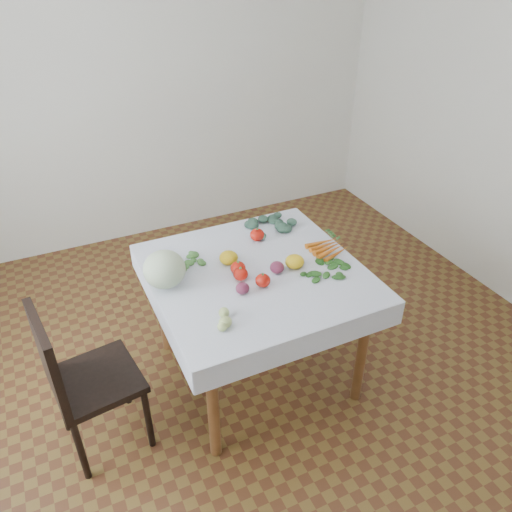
{
  "coord_description": "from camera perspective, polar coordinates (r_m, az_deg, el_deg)",
  "views": [
    {
      "loc": [
        -0.95,
        -2.02,
        2.3
      ],
      "look_at": [
        0.02,
        0.05,
        0.82
      ],
      "focal_mm": 35.0,
      "sensor_mm": 36.0,
      "label": 1
    }
  ],
  "objects": [
    {
      "name": "back_wall",
      "position": [
        4.24,
        -12.27,
        19.25
      ],
      "size": [
        4.0,
        0.04,
        2.7
      ],
      "primitive_type": "cube",
      "color": "silver",
      "rests_on": "ground"
    },
    {
      "name": "tomatillo_cluster",
      "position": [
        2.35,
        -3.33,
        -7.41
      ],
      "size": [
        0.1,
        0.12,
        0.05
      ],
      "color": "#C4D379",
      "rests_on": "tablecloth"
    },
    {
      "name": "basil_bunch",
      "position": [
        2.75,
        7.74,
        -1.5
      ],
      "size": [
        0.27,
        0.24,
        0.01
      ],
      "color": "#1F591B",
      "rests_on": "tablecloth"
    },
    {
      "name": "onion_b",
      "position": [
        2.69,
        2.42,
        -1.3
      ],
      "size": [
        0.1,
        0.1,
        0.07
      ],
      "primitive_type": "ellipsoid",
      "rotation": [
        0.0,
        0.0,
        0.38
      ],
      "color": "#5B1A3F",
      "rests_on": "tablecloth"
    },
    {
      "name": "onion_a",
      "position": [
        2.54,
        -1.55,
        -3.71
      ],
      "size": [
        0.09,
        0.09,
        0.06
      ],
      "primitive_type": "ellipsoid",
      "rotation": [
        0.0,
        0.0,
        0.4
      ],
      "color": "#5B1A3F",
      "rests_on": "tablecloth"
    },
    {
      "name": "kale_bunch",
      "position": [
        3.11,
        1.91,
        3.46
      ],
      "size": [
        0.28,
        0.26,
        0.04
      ],
      "color": "#325342",
      "rests_on": "tablecloth"
    },
    {
      "name": "table",
      "position": [
        2.78,
        0.01,
        -3.47
      ],
      "size": [
        1.0,
        1.0,
        0.75
      ],
      "color": "brown",
      "rests_on": "ground"
    },
    {
      "name": "heirloom_back",
      "position": [
        2.77,
        -3.15,
        -0.2
      ],
      "size": [
        0.13,
        0.13,
        0.07
      ],
      "primitive_type": "ellipsoid",
      "rotation": [
        0.0,
        0.0,
        -0.33
      ],
      "color": "yellow",
      "rests_on": "tablecloth"
    },
    {
      "name": "tomato_a",
      "position": [
        2.64,
        -1.77,
        -2.07
      ],
      "size": [
        0.1,
        0.1,
        0.07
      ],
      "primitive_type": "ellipsoid",
      "rotation": [
        0.0,
        0.0,
        -0.4
      ],
      "color": "red",
      "rests_on": "tablecloth"
    },
    {
      "name": "cabbage",
      "position": [
        2.6,
        -10.43,
        -1.5
      ],
      "size": [
        0.29,
        0.29,
        0.2
      ],
      "primitive_type": "ellipsoid",
      "rotation": [
        0.0,
        0.0,
        -0.4
      ],
      "color": "beige",
      "rests_on": "tablecloth"
    },
    {
      "name": "tomato_b",
      "position": [
        2.97,
        0.13,
        2.44
      ],
      "size": [
        0.11,
        0.11,
        0.08
      ],
      "primitive_type": "ellipsoid",
      "rotation": [
        0.0,
        0.0,
        0.26
      ],
      "color": "red",
      "rests_on": "tablecloth"
    },
    {
      "name": "tomato_c",
      "position": [
        2.68,
        -2.06,
        -1.39
      ],
      "size": [
        0.11,
        0.11,
        0.07
      ],
      "primitive_type": "ellipsoid",
      "rotation": [
        0.0,
        0.0,
        0.32
      ],
      "color": "red",
      "rests_on": "tablecloth"
    },
    {
      "name": "tomato_d",
      "position": [
        2.59,
        0.79,
        -2.81
      ],
      "size": [
        0.08,
        0.08,
        0.07
      ],
      "primitive_type": "ellipsoid",
      "rotation": [
        0.0,
        0.0,
        0.02
      ],
      "color": "red",
      "rests_on": "tablecloth"
    },
    {
      "name": "carrot_bunch",
      "position": [
        2.92,
        8.45,
        0.95
      ],
      "size": [
        0.22,
        0.21,
        0.03
      ],
      "color": "orange",
      "rests_on": "tablecloth"
    },
    {
      "name": "tablecloth",
      "position": [
        2.72,
        0.01,
        -1.79
      ],
      "size": [
        1.12,
        1.12,
        0.01
      ],
      "primitive_type": "cube",
      "color": "white",
      "rests_on": "table"
    },
    {
      "name": "ground",
      "position": [
        3.21,
        0.01,
        -12.91
      ],
      "size": [
        4.0,
        4.0,
        0.0
      ],
      "primitive_type": "plane",
      "color": "brown"
    },
    {
      "name": "dill_bunch",
      "position": [
        2.8,
        -8.14,
        -0.7
      ],
      "size": [
        0.21,
        0.16,
        0.02
      ],
      "color": "#447937",
      "rests_on": "tablecloth"
    },
    {
      "name": "chair",
      "position": [
        2.62,
        -19.81,
        -12.72
      ],
      "size": [
        0.46,
        0.46,
        0.9
      ],
      "color": "black",
      "rests_on": "ground"
    },
    {
      "name": "heirloom_front",
      "position": [
        2.74,
        4.44,
        -0.64
      ],
      "size": [
        0.13,
        0.13,
        0.07
      ],
      "primitive_type": "ellipsoid",
      "rotation": [
        0.0,
        0.0,
        0.32
      ],
      "color": "yellow",
      "rests_on": "tablecloth"
    }
  ]
}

